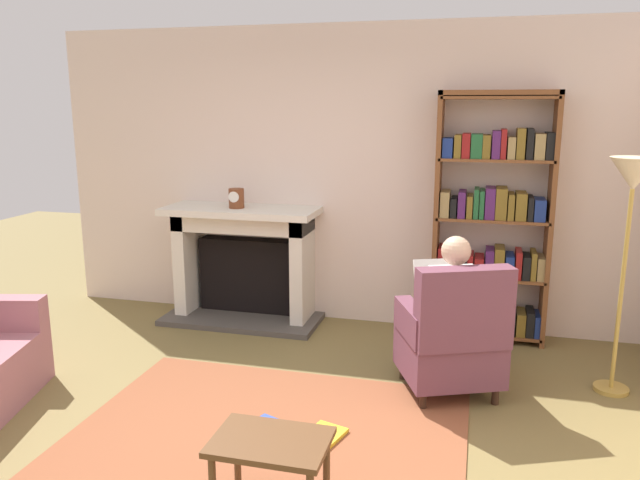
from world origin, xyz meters
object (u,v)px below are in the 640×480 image
(seated_reader, at_px, (448,306))
(side_table, at_px, (271,452))
(armchair_reading, at_px, (453,338))
(mantel_clock, at_px, (236,198))
(floor_lamp, at_px, (632,196))
(fireplace, at_px, (245,260))
(bookshelf, at_px, (492,224))

(seated_reader, bearing_deg, side_table, 43.64)
(armchair_reading, bearing_deg, side_table, 40.89)
(mantel_clock, relative_size, armchair_reading, 0.18)
(mantel_clock, bearing_deg, floor_lamp, -12.90)
(armchair_reading, bearing_deg, fireplace, -53.55)
(floor_lamp, bearing_deg, fireplace, 165.21)
(floor_lamp, bearing_deg, armchair_reading, -162.20)
(bookshelf, bearing_deg, mantel_clock, -176.56)
(fireplace, xyz_separation_m, mantel_clock, (-0.03, -0.10, 0.60))
(armchair_reading, relative_size, floor_lamp, 0.58)
(side_table, bearing_deg, mantel_clock, 114.76)
(fireplace, bearing_deg, side_table, -66.53)
(fireplace, height_order, side_table, fireplace)
(bookshelf, distance_m, floor_lamp, 1.27)
(bookshelf, bearing_deg, fireplace, -179.12)
(bookshelf, bearing_deg, floor_lamp, -44.52)
(bookshelf, xyz_separation_m, floor_lamp, (0.86, -0.85, 0.40))
(side_table, distance_m, floor_lamp, 2.90)
(armchair_reading, xyz_separation_m, side_table, (-0.78, -1.59, -0.06))
(fireplace, relative_size, bookshelf, 0.69)
(seated_reader, distance_m, side_table, 1.87)
(mantel_clock, distance_m, side_table, 3.04)
(mantel_clock, bearing_deg, armchair_reading, -28.06)
(seated_reader, bearing_deg, bookshelf, -127.80)
(armchair_reading, height_order, seated_reader, seated_reader)
(fireplace, height_order, seated_reader, seated_reader)
(fireplace, distance_m, mantel_clock, 0.61)
(bookshelf, bearing_deg, armchair_reading, -101.50)
(bookshelf, bearing_deg, side_table, -110.16)
(armchair_reading, relative_size, side_table, 1.73)
(armchair_reading, bearing_deg, floor_lamp, 174.85)
(seated_reader, height_order, floor_lamp, floor_lamp)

